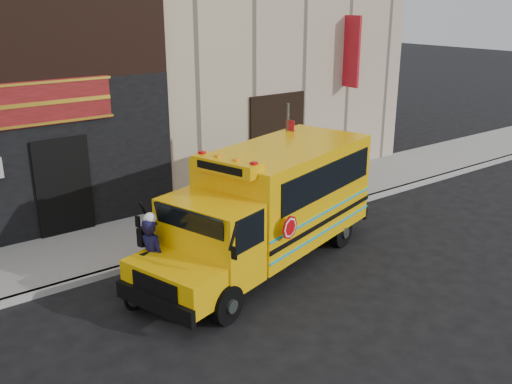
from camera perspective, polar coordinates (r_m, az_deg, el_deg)
The scene contains 7 objects.
ground at distance 13.23m, azimuth 3.28°, elevation -8.63°, with size 120.00×120.00×0.00m, color black.
curb at distance 15.08m, azimuth -3.07°, elevation -4.72°, with size 40.00×0.20×0.15m, color #9B9A95.
sidewalk at distance 16.26m, azimuth -6.01°, elevation -3.01°, with size 40.00×3.00×0.15m, color gray.
school_bus at distance 13.51m, azimuth 1.47°, elevation -1.01°, with size 7.22×4.00×2.92m.
sign_pole at distance 15.53m, azimuth 3.17°, elevation 3.12°, with size 0.08×0.30×3.47m.
bicycle at distance 12.34m, azimuth -9.86°, elevation -7.96°, with size 0.55×1.96×1.18m, color black.
cyclist at distance 12.15m, azimuth -10.32°, elevation -6.76°, with size 0.66×0.43×1.81m, color black.
Camera 1 is at (-7.60, -8.95, 6.09)m, focal length 40.00 mm.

